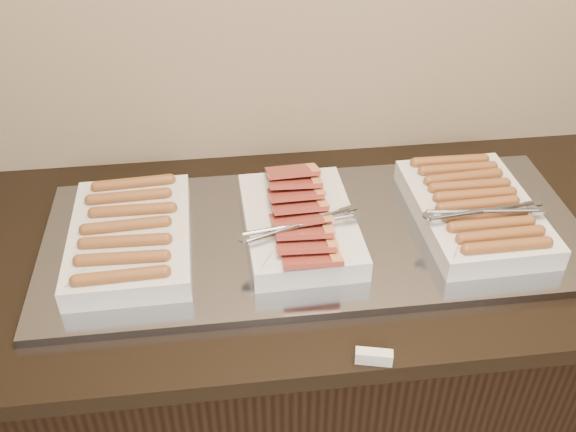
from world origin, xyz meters
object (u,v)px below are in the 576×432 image
object	(u,v)px
dish_left	(130,235)
counter	(300,369)
dish_center	(299,222)
dish_right	(474,209)
warming_tray	(315,235)

from	to	relation	value
dish_left	counter	bearing A→B (deg)	-0.87
dish_center	dish_right	xyz separation A→B (m)	(0.40, 0.00, -0.00)
warming_tray	dish_right	distance (m)	0.36
dish_center	dish_right	world-z (taller)	dish_center
warming_tray	dish_right	bearing A→B (deg)	-0.54
dish_left	dish_right	world-z (taller)	dish_right
dish_left	dish_right	size ratio (longest dim) A/B	0.97
counter	dish_center	xyz separation A→B (m)	(-0.01, -0.00, 0.50)
warming_tray	dish_left	bearing A→B (deg)	-180.00
dish_left	dish_center	size ratio (longest dim) A/B	1.01
dish_center	warming_tray	bearing A→B (deg)	4.68
warming_tray	dish_center	distance (m)	0.06
warming_tray	dish_left	distance (m)	0.40
warming_tray	dish_center	world-z (taller)	dish_center
warming_tray	dish_center	xyz separation A→B (m)	(-0.04, -0.00, 0.04)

